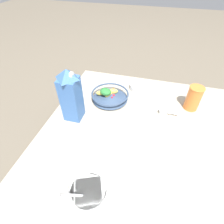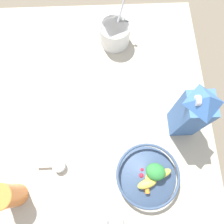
{
  "view_description": "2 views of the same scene",
  "coord_description": "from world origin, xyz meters",
  "px_view_note": "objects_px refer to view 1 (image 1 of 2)",
  "views": [
    {
      "loc": [
        -0.56,
        0.04,
        0.71
      ],
      "look_at": [
        0.05,
        0.21,
        0.12
      ],
      "focal_mm": 28.0,
      "sensor_mm": 36.0,
      "label": 1
    },
    {
      "loc": [
        0.28,
        0.14,
        0.87
      ],
      "look_at": [
        0.03,
        0.15,
        0.13
      ],
      "focal_mm": 35.0,
      "sensor_mm": 36.0,
      "label": 2
    }
  ],
  "objects_px": {
    "fruit_bowl": "(110,95)",
    "garlic_bowl": "(141,86)",
    "yogurt_tub": "(89,196)",
    "drinking_cup": "(194,98)",
    "milk_carton": "(71,95)"
  },
  "relations": [
    {
      "from": "fruit_bowl",
      "to": "garlic_bowl",
      "type": "xyz_separation_m",
      "value": [
        0.16,
        -0.17,
        -0.01
      ]
    },
    {
      "from": "yogurt_tub",
      "to": "garlic_bowl",
      "type": "relative_size",
      "value": 1.56
    },
    {
      "from": "fruit_bowl",
      "to": "garlic_bowl",
      "type": "bearing_deg",
      "value": -46.61
    },
    {
      "from": "fruit_bowl",
      "to": "yogurt_tub",
      "type": "relative_size",
      "value": 1.05
    },
    {
      "from": "drinking_cup",
      "to": "milk_carton",
      "type": "bearing_deg",
      "value": 111.12
    },
    {
      "from": "fruit_bowl",
      "to": "milk_carton",
      "type": "height_order",
      "value": "milk_carton"
    },
    {
      "from": "fruit_bowl",
      "to": "yogurt_tub",
      "type": "distance_m",
      "value": 0.6
    },
    {
      "from": "fruit_bowl",
      "to": "garlic_bowl",
      "type": "relative_size",
      "value": 1.64
    },
    {
      "from": "fruit_bowl",
      "to": "drinking_cup",
      "type": "relative_size",
      "value": 1.58
    },
    {
      "from": "yogurt_tub",
      "to": "drinking_cup",
      "type": "distance_m",
      "value": 0.75
    },
    {
      "from": "drinking_cup",
      "to": "garlic_bowl",
      "type": "bearing_deg",
      "value": 70.15
    },
    {
      "from": "milk_carton",
      "to": "garlic_bowl",
      "type": "bearing_deg",
      "value": -41.92
    },
    {
      "from": "milk_carton",
      "to": "fruit_bowl",
      "type": "bearing_deg",
      "value": -37.46
    },
    {
      "from": "garlic_bowl",
      "to": "drinking_cup",
      "type": "bearing_deg",
      "value": -109.85
    },
    {
      "from": "milk_carton",
      "to": "yogurt_tub",
      "type": "distance_m",
      "value": 0.48
    }
  ]
}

